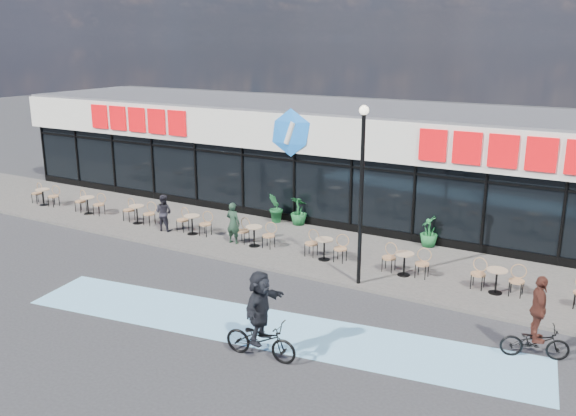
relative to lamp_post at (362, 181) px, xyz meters
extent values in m
plane|color=#28282B|center=(-4.90, -2.30, -3.30)|extent=(120.00, 120.00, 0.00)
cube|color=#57544D|center=(-4.90, 2.20, -3.25)|extent=(44.00, 5.00, 0.10)
cube|color=#76B9E0|center=(-0.90, -3.80, -3.29)|extent=(14.17, 4.13, 0.01)
cube|color=black|center=(-4.90, 7.70, -1.80)|extent=(30.00, 6.00, 3.00)
cube|color=beige|center=(-4.90, 7.55, 0.45)|extent=(30.60, 6.30, 1.50)
cube|color=#47474C|center=(-4.90, 7.70, 1.25)|extent=(30.60, 6.30, 0.10)
cube|color=#0D3598|center=(-4.90, 4.66, -0.25)|extent=(30.60, 0.08, 0.18)
cube|color=black|center=(-4.90, 4.67, -0.65)|extent=(30.00, 0.06, 0.08)
cube|color=black|center=(-4.90, 4.68, -3.10)|extent=(30.00, 0.10, 0.40)
cube|color=red|center=(-12.90, 4.40, 0.50)|extent=(5.63, 0.18, 1.10)
cube|color=red|center=(3.10, 4.40, 0.50)|extent=(5.63, 0.18, 1.10)
ellipsoid|color=blue|center=(-4.90, 4.40, 0.50)|extent=(1.90, 0.24, 1.90)
cylinder|color=black|center=(-19.90, 4.67, -1.80)|extent=(0.10, 0.10, 3.00)
cylinder|color=black|center=(-17.40, 4.67, -1.80)|extent=(0.10, 0.10, 3.00)
cylinder|color=black|center=(-14.90, 4.67, -1.80)|extent=(0.10, 0.10, 3.00)
cylinder|color=black|center=(-12.40, 4.67, -1.80)|extent=(0.10, 0.10, 3.00)
cylinder|color=black|center=(-9.90, 4.67, -1.80)|extent=(0.10, 0.10, 3.00)
cylinder|color=black|center=(-7.40, 4.67, -1.80)|extent=(0.10, 0.10, 3.00)
cylinder|color=black|center=(-4.90, 4.67, -1.80)|extent=(0.10, 0.10, 3.00)
cylinder|color=black|center=(-2.40, 4.67, -1.80)|extent=(0.10, 0.10, 3.00)
cylinder|color=black|center=(0.10, 4.67, -1.80)|extent=(0.10, 0.10, 3.00)
cylinder|color=black|center=(2.60, 4.67, -1.80)|extent=(0.10, 0.10, 3.00)
cylinder|color=black|center=(5.10, 4.67, -1.80)|extent=(0.10, 0.10, 3.00)
cylinder|color=black|center=(0.00, 0.00, -0.61)|extent=(0.12, 0.12, 5.18)
sphere|color=#FFF2CC|center=(0.00, 0.00, 2.08)|extent=(0.28, 0.28, 0.28)
cylinder|color=tan|center=(-15.94, 1.31, -2.48)|extent=(0.60, 0.60, 0.04)
cylinder|color=black|center=(-15.94, 1.31, -2.83)|extent=(0.06, 0.06, 0.70)
cylinder|color=black|center=(-15.94, 1.31, -3.19)|extent=(0.40, 0.40, 0.02)
cylinder|color=tan|center=(-13.12, 1.31, -2.48)|extent=(0.60, 0.60, 0.04)
cylinder|color=black|center=(-13.12, 1.31, -2.83)|extent=(0.06, 0.06, 0.70)
cylinder|color=black|center=(-13.12, 1.31, -3.19)|extent=(0.40, 0.40, 0.02)
cylinder|color=tan|center=(-10.30, 1.31, -2.48)|extent=(0.60, 0.60, 0.04)
cylinder|color=black|center=(-10.30, 1.31, -2.83)|extent=(0.06, 0.06, 0.70)
cylinder|color=black|center=(-10.30, 1.31, -3.19)|extent=(0.40, 0.40, 0.02)
cylinder|color=tan|center=(-7.48, 1.31, -2.48)|extent=(0.60, 0.60, 0.04)
cylinder|color=black|center=(-7.48, 1.31, -2.83)|extent=(0.06, 0.06, 0.70)
cylinder|color=black|center=(-7.48, 1.31, -3.19)|extent=(0.40, 0.40, 0.02)
cylinder|color=tan|center=(-4.66, 1.31, -2.48)|extent=(0.60, 0.60, 0.04)
cylinder|color=black|center=(-4.66, 1.31, -2.83)|extent=(0.06, 0.06, 0.70)
cylinder|color=black|center=(-4.66, 1.31, -3.19)|extent=(0.40, 0.40, 0.02)
cylinder|color=tan|center=(-1.84, 1.31, -2.48)|extent=(0.60, 0.60, 0.04)
cylinder|color=black|center=(-1.84, 1.31, -2.83)|extent=(0.06, 0.06, 0.70)
cylinder|color=black|center=(-1.84, 1.31, -3.19)|extent=(0.40, 0.40, 0.02)
cylinder|color=tan|center=(0.98, 1.31, -2.48)|extent=(0.60, 0.60, 0.04)
cylinder|color=black|center=(0.98, 1.31, -2.83)|extent=(0.06, 0.06, 0.70)
cylinder|color=black|center=(0.98, 1.31, -3.19)|extent=(0.40, 0.40, 0.02)
cylinder|color=tan|center=(3.80, 1.31, -2.48)|extent=(0.60, 0.60, 0.04)
cylinder|color=black|center=(3.80, 1.31, -2.83)|extent=(0.06, 0.06, 0.70)
cylinder|color=black|center=(3.80, 1.31, -3.19)|extent=(0.40, 0.40, 0.02)
imported|color=#175227|center=(-5.47, 4.21, -2.58)|extent=(0.79, 0.85, 1.23)
imported|color=#164E24|center=(-4.54, 4.43, -2.63)|extent=(0.70, 0.70, 1.15)
imported|color=#1B5E2C|center=(0.80, 4.44, -2.64)|extent=(0.74, 0.74, 1.12)
imported|color=#1C3324|center=(-5.51, 1.23, -2.43)|extent=(0.56, 0.37, 1.53)
imported|color=black|center=(-8.72, 1.13, -2.48)|extent=(0.77, 0.64, 1.44)
imported|color=black|center=(-0.26, -5.18, -2.82)|extent=(1.89, 0.79, 0.97)
imported|color=black|center=(-0.26, -5.18, -1.97)|extent=(0.65, 1.66, 1.75)
imported|color=black|center=(5.37, -1.94, -2.89)|extent=(1.67, 1.01, 0.83)
imported|color=#4C231B|center=(5.37, -1.94, -2.04)|extent=(0.67, 1.03, 1.63)
camera|label=1|loc=(6.79, -16.14, 4.04)|focal=38.00mm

